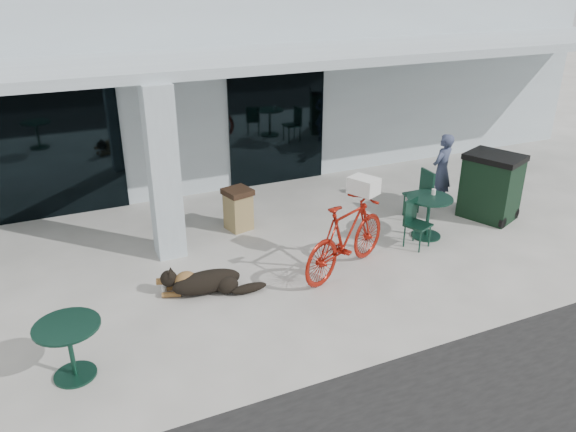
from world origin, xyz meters
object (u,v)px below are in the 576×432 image
bicycle (346,237)px  trash_receptacle (238,209)px  person (442,170)px  dog (207,281)px  cafe_table_near (71,351)px  cafe_table_far (428,217)px  cafe_chair_far_a (418,224)px  cafe_chair_far_b (418,195)px  wheeled_bin (491,186)px

bicycle → trash_receptacle: size_ratio=2.58×
person → trash_receptacle: bearing=-29.5°
dog → trash_receptacle: bearing=76.4°
cafe_table_near → person: bearing=19.2°
cafe_table_far → cafe_chair_far_a: 0.53m
bicycle → cafe_table_far: 2.23m
cafe_chair_far_a → cafe_table_far: bearing=10.6°
bicycle → cafe_chair_far_b: 2.88m
cafe_chair_far_b → person: (0.91, 0.40, 0.29)m
cafe_table_far → cafe_chair_far_a: (-0.45, -0.29, 0.05)m
cafe_table_far → wheeled_bin: bearing=8.1°
cafe_table_near → person: 8.43m
person → wheeled_bin: (0.48, -1.00, -0.11)m
trash_receptacle → cafe_table_far: bearing=-29.7°
dog → cafe_chair_far_b: 5.03m
person → bicycle: bearing=5.8°
cafe_table_near → person: size_ratio=0.52×
dog → cafe_table_far: size_ratio=1.49×
cafe_table_far → wheeled_bin: (1.75, 0.25, 0.28)m
dog → cafe_table_far: cafe_table_far is taller
dog → person: size_ratio=0.82×
dog → trash_receptacle: size_ratio=1.53×
bicycle → trash_receptacle: bicycle is taller
dog → cafe_chair_far_b: (4.90, 1.10, 0.29)m
bicycle → wheeled_bin: bearing=-103.1°
dog → trash_receptacle: trash_receptacle is taller
cafe_table_near → cafe_chair_far_b: cafe_chair_far_b is taller
cafe_table_far → cafe_chair_far_b: cafe_chair_far_b is taller
cafe_chair_far_a → cafe_chair_far_b: size_ratio=0.91×
trash_receptacle → wheeled_bin: size_ratio=0.62×
cafe_chair_far_a → person: bearing=19.6°
cafe_table_far → person: 1.83m
dog → wheeled_bin: size_ratio=0.95×
cafe_chair_far_b → cafe_table_near: bearing=-69.2°
cafe_chair_far_a → trash_receptacle: 3.51m
dog → cafe_table_far: bearing=21.2°
cafe_table_near → cafe_chair_far_b: size_ratio=0.82×
dog → cafe_chair_far_a: 4.09m
cafe_table_near → dog: bearing=30.5°
bicycle → cafe_chair_far_b: size_ratio=2.16×
cafe_table_near → cafe_chair_far_b: (7.05, 2.37, 0.12)m
person → trash_receptacle: size_ratio=1.88×
cafe_table_near → wheeled_bin: 8.62m
cafe_chair_far_b → cafe_table_far: bearing=-21.1°
cafe_chair_far_b → wheeled_bin: (1.39, -0.60, 0.18)m
cafe_chair_far_a → trash_receptacle: cafe_chair_far_a is taller
cafe_chair_far_a → dog: bearing=157.3°
cafe_chair_far_b → trash_receptacle: size_ratio=1.19×
cafe_table_far → dog: bearing=-176.8°
cafe_chair_far_a → wheeled_bin: bearing=-8.5°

